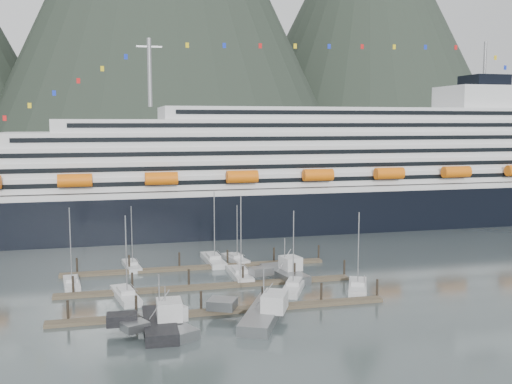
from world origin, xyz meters
TOP-DOWN VIEW (x-y plane):
  - ground at (0.00, 0.00)m, footprint 1600.00×1600.00m
  - cruise_ship at (30.03, 54.94)m, footprint 210.00×30.40m
  - dock_near at (-4.93, -9.95)m, footprint 48.18×2.28m
  - dock_mid at (-4.93, 3.05)m, footprint 48.18×2.28m
  - dock_far at (-4.93, 16.05)m, footprint 48.18×2.28m
  - sailboat_a at (-26.52, 9.46)m, footprint 3.28×8.66m
  - sailboat_b at (-18.15, 0.17)m, footprint 4.60×10.77m
  - sailboat_c at (1.36, 8.18)m, footprint 2.90×10.45m
  - sailboat_d at (8.27, -1.09)m, footprint 7.47×11.43m
  - sailboat_e at (-16.48, 19.41)m, footprint 3.42×9.19m
  - sailboat_f at (3.12, 19.99)m, footprint 4.10×8.86m
  - sailboat_g at (-1.19, 19.99)m, footprint 3.35×11.58m
  - sailboat_h at (18.00, -3.94)m, footprint 6.42×9.86m
  - trawler_a at (-13.70, -15.06)m, footprint 9.73×11.78m
  - trawler_b at (-14.47, -15.00)m, footprint 9.59×12.58m
  - trawler_c at (-0.35, -13.88)m, footprint 12.77×15.53m
  - trawler_e at (8.66, 6.04)m, footprint 9.42×12.21m

SIDE VIEW (x-z plane):
  - ground at x=0.00m, z-range 0.00..0.00m
  - dock_near at x=-4.93m, z-range -1.29..1.91m
  - dock_mid at x=-4.93m, z-range -1.29..1.91m
  - dock_far at x=-4.93m, z-range -1.29..1.91m
  - sailboat_e at x=-16.48m, z-range -5.61..6.40m
  - sailboat_f at x=3.12m, z-range -5.33..6.13m
  - sailboat_d at x=8.27m, z-range -6.27..7.11m
  - sailboat_a at x=-26.52m, z-range -6.33..7.17m
  - sailboat_b at x=-18.15m, z-range -6.29..7.14m
  - sailboat_h at x=18.00m, z-range -6.18..7.03m
  - sailboat_g at x=-1.19m, z-range -6.73..7.60m
  - sailboat_c at x=1.36m, z-range -6.95..7.84m
  - trawler_a at x=-13.70m, z-range -2.31..3.98m
  - trawler_e at x=8.66m, z-range -2.86..4.76m
  - trawler_c at x=-0.35m, z-range -2.96..4.90m
  - trawler_b at x=-14.47m, z-range -3.08..5.07m
  - cruise_ship at x=30.03m, z-range -13.11..37.19m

